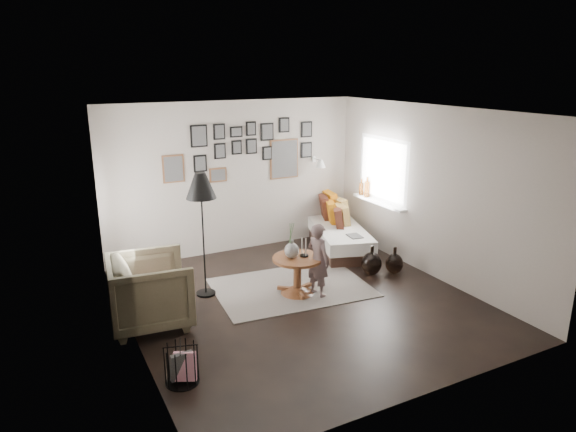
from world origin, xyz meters
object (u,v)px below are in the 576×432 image
vase (292,247)px  magazine_basket (182,365)px  armchair (150,291)px  demijohn_large (372,263)px  child (318,260)px  demijohn_small (394,263)px  floor_lamp (201,190)px  pedestal_table (297,277)px  daybed (336,233)px

vase → magazine_basket: bearing=-145.5°
vase → armchair: (-1.97, 0.03, -0.26)m
vase → demijohn_large: vase is taller
armchair → child: size_ratio=0.92×
demijohn_large → demijohn_small: demijohn_large is taller
floor_lamp → magazine_basket: (-0.90, -1.93, -1.32)m
demijohn_large → pedestal_table: bearing=-176.4°
daybed → magazine_basket: bearing=-125.5°
vase → child: bearing=-32.0°
daybed → armchair: 3.83m
pedestal_table → armchair: 2.06m
demijohn_small → child: bearing=-174.5°
floor_lamp → magazine_basket: size_ratio=4.27×
floor_lamp → child: (1.40, -0.76, -1.00)m
magazine_basket → child: bearing=26.9°
pedestal_table → vase: vase is taller
daybed → demijohn_small: daybed is taller
pedestal_table → magazine_basket: bearing=-146.9°
child → pedestal_table: bearing=38.1°
pedestal_table → armchair: (-2.05, 0.05, 0.19)m
daybed → magazine_basket: size_ratio=4.75×
demijohn_large → child: size_ratio=0.45×
armchair → child: 2.30m
pedestal_table → demijohn_small: 1.71m
vase → pedestal_table: bearing=-14.0°
pedestal_table → vase: size_ratio=1.40×
pedestal_table → armchair: armchair is taller
vase → magazine_basket: vase is taller
child → magazine_basket: bearing=102.0°
daybed → floor_lamp: floor_lamp is taller
vase → daybed: 2.16m
pedestal_table → daybed: size_ratio=0.36×
daybed → demijohn_large: daybed is taller
pedestal_table → daybed: (1.54, 1.38, 0.03)m
armchair → floor_lamp: 1.49m
floor_lamp → demijohn_small: bearing=-12.1°
vase → daybed: size_ratio=0.26×
daybed → armchair: bearing=-142.3°
vase → magazine_basket: 2.47m
floor_lamp → child: floor_lamp is taller
vase → demijohn_large: bearing=2.6°
daybed → pedestal_table: bearing=-120.7°
magazine_basket → daybed: bearing=37.1°
armchair → demijohn_small: 3.77m
demijohn_small → child: child is taller
armchair → magazine_basket: (-0.02, -1.40, -0.24)m
pedestal_table → magazine_basket: pedestal_table is taller
armchair → demijohn_large: size_ratio=2.06×
floor_lamp → child: size_ratio=1.67×
vase → child: size_ratio=0.47×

